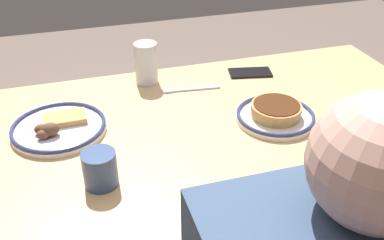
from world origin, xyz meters
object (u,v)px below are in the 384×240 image
object	(u,v)px
coffee_mug	(100,168)
drinking_glass	(146,65)
plate_near_main	(59,127)
paper_napkin	(355,159)
plate_center_pancakes	(276,114)
cell_phone	(250,73)
tea_spoon	(375,107)
fork_near	(191,89)

from	to	relation	value
coffee_mug	drinking_glass	xyz separation A→B (m)	(-0.21, -0.48, 0.02)
plate_near_main	coffee_mug	size ratio (longest dim) A/B	2.35
drinking_glass	paper_napkin	distance (m)	0.71
coffee_mug	plate_center_pancakes	bearing A→B (deg)	-165.08
plate_near_main	paper_napkin	bearing A→B (deg)	153.83
plate_center_pancakes	coffee_mug	bearing A→B (deg)	14.92
cell_phone	paper_napkin	distance (m)	0.53
cell_phone	tea_spoon	size ratio (longest dim) A/B	0.75
drinking_glass	fork_near	bearing A→B (deg)	142.41
plate_near_main	fork_near	world-z (taller)	plate_near_main
plate_center_pancakes	coffee_mug	distance (m)	0.53
cell_phone	drinking_glass	bearing A→B (deg)	5.10
plate_near_main	tea_spoon	world-z (taller)	plate_near_main
drinking_glass	paper_napkin	size ratio (longest dim) A/B	0.92
plate_near_main	tea_spoon	xyz separation A→B (m)	(-0.91, 0.14, -0.01)
coffee_mug	drinking_glass	distance (m)	0.52
coffee_mug	paper_napkin	world-z (taller)	coffee_mug
coffee_mug	fork_near	distance (m)	0.51
plate_near_main	drinking_glass	xyz separation A→B (m)	(-0.29, -0.22, 0.05)
fork_near	cell_phone	bearing A→B (deg)	-166.62
plate_center_pancakes	fork_near	distance (m)	0.30
drinking_glass	plate_center_pancakes	bearing A→B (deg)	131.55
fork_near	tea_spoon	bearing A→B (deg)	151.13
coffee_mug	drinking_glass	bearing A→B (deg)	-113.73
paper_napkin	cell_phone	bearing A→B (deg)	-83.64
plate_near_main	drinking_glass	size ratio (longest dim) A/B	1.88
paper_napkin	fork_near	distance (m)	0.56
coffee_mug	tea_spoon	bearing A→B (deg)	-172.46
plate_near_main	coffee_mug	xyz separation A→B (m)	(-0.08, 0.25, 0.03)
paper_napkin	tea_spoon	xyz separation A→B (m)	(-0.20, -0.20, 0.00)
plate_near_main	drinking_glass	distance (m)	0.37
fork_near	tea_spoon	size ratio (longest dim) A/B	0.99
plate_near_main	cell_phone	world-z (taller)	plate_near_main
plate_center_pancakes	fork_near	xyz separation A→B (m)	(0.18, -0.25, -0.02)
fork_near	paper_napkin	bearing A→B (deg)	121.36
plate_center_pancakes	fork_near	size ratio (longest dim) A/B	1.19
plate_near_main	paper_napkin	distance (m)	0.79
coffee_mug	paper_napkin	distance (m)	0.63
plate_center_pancakes	fork_near	bearing A→B (deg)	-53.95
cell_phone	coffee_mug	bearing A→B (deg)	49.34
coffee_mug	tea_spoon	distance (m)	0.84
tea_spoon	cell_phone	bearing A→B (deg)	-51.13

